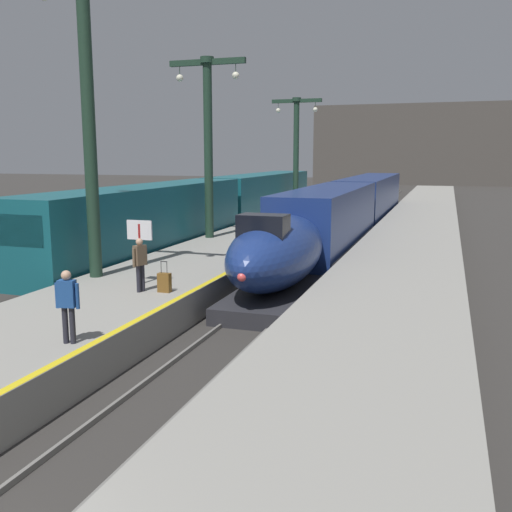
{
  "coord_description": "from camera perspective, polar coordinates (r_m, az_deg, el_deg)",
  "views": [
    {
      "loc": [
        5.69,
        -3.87,
        5.28
      ],
      "look_at": [
        -0.52,
        14.89,
        1.8
      ],
      "focal_mm": 40.46,
      "sensor_mm": 36.0,
      "label": 1
    }
  ],
  "objects": [
    {
      "name": "rail_secondary_left",
      "position": [
        34.97,
        -6.48,
        1.34
      ],
      "size": [
        0.08,
        110.0,
        0.12
      ],
      "primitive_type": "cube",
      "color": "slate",
      "rests_on": "ground"
    },
    {
      "name": "platform_right",
      "position": [
        29.06,
        14.83,
        0.24
      ],
      "size": [
        4.8,
        110.0,
        1.05
      ],
      "primitive_type": "cube",
      "color": "gray",
      "rests_on": "ground"
    },
    {
      "name": "rolling_suitcase",
      "position": [
        18.18,
        -9.04,
        -2.6
      ],
      "size": [
        0.4,
        0.22,
        0.98
      ],
      "color": "brown",
      "rests_on": "platform_left"
    },
    {
      "name": "passenger_near_edge",
      "position": [
        18.23,
        -11.4,
        -0.44
      ],
      "size": [
        0.33,
        0.54,
        1.69
      ],
      "color": "#23232D",
      "rests_on": "platform_left"
    },
    {
      "name": "departure_info_board",
      "position": [
        19.28,
        -11.41,
        1.67
      ],
      "size": [
        0.9,
        0.1,
        2.12
      ],
      "color": "maroon",
      "rests_on": "platform_left"
    },
    {
      "name": "regional_train_adjacent",
      "position": [
        36.73,
        -3.82,
        5.05
      ],
      "size": [
        2.85,
        36.6,
        3.8
      ],
      "color": "#145660",
      "rests_on": "ground"
    },
    {
      "name": "highspeed_train_main",
      "position": [
        35.41,
        9.01,
        4.42
      ],
      "size": [
        2.92,
        39.03,
        3.6
      ],
      "color": "navy",
      "rests_on": "ground"
    },
    {
      "name": "rail_main_right",
      "position": [
        32.18,
        9.24,
        0.52
      ],
      "size": [
        0.08,
        110.0,
        0.12
      ],
      "primitive_type": "cube",
      "color": "slate",
      "rests_on": "ground"
    },
    {
      "name": "station_column_far",
      "position": [
        29.72,
        -4.76,
        12.24
      ],
      "size": [
        4.0,
        0.68,
        8.97
      ],
      "color": "#1E3828",
      "rests_on": "platform_left"
    },
    {
      "name": "passenger_far_waiting",
      "position": [
        13.65,
        -18.13,
        -4.24
      ],
      "size": [
        0.56,
        0.28,
        1.69
      ],
      "color": "#23232D",
      "rests_on": "platform_left"
    },
    {
      "name": "platform_left",
      "position": [
        30.6,
        -0.47,
        1.05
      ],
      "size": [
        4.8,
        110.0,
        1.05
      ],
      "primitive_type": "cube",
      "color": "gray",
      "rests_on": "ground"
    },
    {
      "name": "rail_secondary_right",
      "position": [
        34.37,
        -4.21,
        1.23
      ],
      "size": [
        0.08,
        110.0,
        0.12
      ],
      "primitive_type": "cube",
      "color": "slate",
      "rests_on": "ground"
    },
    {
      "name": "station_column_mid",
      "position": [
        20.74,
        -16.32,
        14.97
      ],
      "size": [
        4.0,
        0.68,
        10.4
      ],
      "color": "#1E3828",
      "rests_on": "platform_left"
    },
    {
      "name": "station_column_distant",
      "position": [
        46.63,
        4.0,
        11.2
      ],
      "size": [
        4.0,
        0.68,
        8.63
      ],
      "color": "#1E3828",
      "rests_on": "platform_left"
    },
    {
      "name": "terminus_back_wall",
      "position": [
        106.04,
        15.5,
        10.56
      ],
      "size": [
        36.0,
        2.0,
        14.0
      ],
      "primitive_type": "cube",
      "color": "#4C4742",
      "rests_on": "ground"
    },
    {
      "name": "platform_left_safety_stripe",
      "position": [
        29.88,
        3.67,
        1.84
      ],
      "size": [
        0.2,
        107.8,
        0.01
      ],
      "primitive_type": "cube",
      "color": "yellow",
      "rests_on": "platform_left"
    },
    {
      "name": "rail_main_left",
      "position": [
        32.45,
        6.63,
        0.66
      ],
      "size": [
        0.08,
        110.0,
        0.12
      ],
      "primitive_type": "cube",
      "color": "slate",
      "rests_on": "ground"
    }
  ]
}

